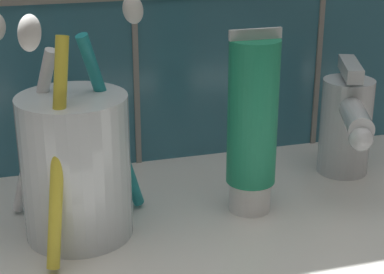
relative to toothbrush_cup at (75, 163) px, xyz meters
The scene contains 4 objects.
sink_counter 9.09cm from the toothbrush_cup, 31.73° to the right, with size 72.84×31.41×2.00cm, color silver.
toothbrush_cup is the anchor object (origin of this frame).
toothpaste_tube 13.80cm from the toothbrush_cup, ahead, with size 4.09×3.90×14.76cm.
sink_faucet 24.71cm from the toothbrush_cup, ahead, with size 6.03×11.19×10.30cm.
Camera 1 is at (-9.07, -40.30, 26.06)cm, focal length 60.00 mm.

